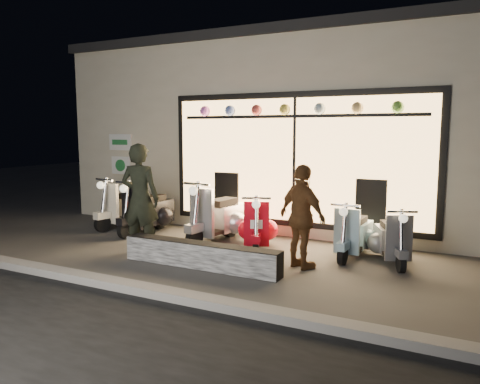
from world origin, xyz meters
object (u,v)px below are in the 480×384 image
Objects in this scene: scooter_silver at (221,217)px; woman at (302,217)px; graffiti_barrier at (201,255)px; man at (140,198)px; scooter_red at (258,226)px.

woman is at bearing -21.35° from scooter_silver.
graffiti_barrier is 1.66m from man.
woman is (2.04, -1.09, 0.35)m from scooter_silver.
man is (-1.67, -1.27, 0.56)m from scooter_red.
woman is (2.84, 0.36, -0.15)m from man.
graffiti_barrier is 1.64m from scooter_red.
graffiti_barrier is at bearing -120.64° from scooter_red.
graffiti_barrier is at bearing 156.31° from man.
scooter_silver is at bearing 145.82° from scooter_red.
graffiti_barrier is at bearing -63.62° from scooter_silver.
man is (-1.44, 0.34, 0.76)m from graffiti_barrier.
scooter_red is 0.70× the size of man.
scooter_silver reaches higher than scooter_red.
man reaches higher than woman.
man reaches higher than scooter_red.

